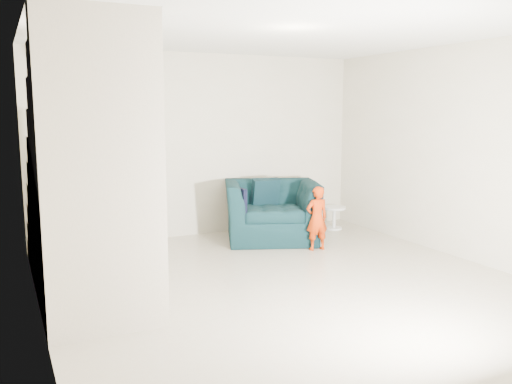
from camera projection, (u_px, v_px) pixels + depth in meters
floor at (291, 286)px, 5.83m from camera, size 5.50×5.50×0.00m
ceiling at (294, 27)px, 5.42m from camera, size 5.50×5.50×0.00m
back_wall at (202, 145)px, 8.08m from camera, size 5.00×0.00×5.00m
left_wall at (34, 173)px, 4.56m from camera, size 0.00×5.50×5.50m
right_wall at (469, 153)px, 6.69m from camera, size 0.00×5.50×5.50m
armchair at (271, 211)px, 7.85m from camera, size 1.64×1.54×0.85m
toddler at (317, 218)px, 7.27m from camera, size 0.33×0.23×0.87m
side_table at (334, 214)px, 8.57m from camera, size 0.36×0.36×0.36m
staircase at (88, 206)px, 5.33m from camera, size 1.02×3.03×3.62m
cushion at (265, 192)px, 8.04m from camera, size 0.42×0.20×0.41m
throw at (238, 208)px, 7.50m from camera, size 0.05×0.51×0.57m
phone at (323, 195)px, 7.24m from camera, size 0.04×0.05×0.10m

